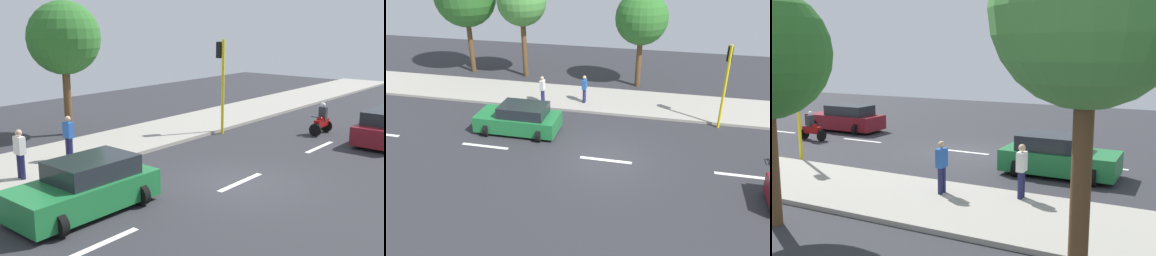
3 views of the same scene
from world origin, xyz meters
The scene contains 13 objects.
ground_plane centered at (0.00, 0.00, -0.05)m, with size 40.00×60.00×0.10m, color #2D2D33.
sidewalk centered at (7.00, 0.00, 0.07)m, with size 4.00×60.00×0.15m, color #9E998E.
lane_stripe_far_north centered at (0.00, -12.00, 0.01)m, with size 0.20×2.40×0.01m, color white.
lane_stripe_north centered at (0.00, -6.00, 0.01)m, with size 0.20×2.40×0.01m, color white.
lane_stripe_mid centered at (0.00, 0.00, 0.01)m, with size 0.20×2.40×0.01m, color white.
lane_stripe_south centered at (0.00, 6.00, 0.01)m, with size 0.20×2.40×0.01m, color white.
car_green centered at (1.96, 4.89, 0.71)m, with size 2.36×4.27×1.52m.
car_maroon centered at (-1.96, -8.72, 0.71)m, with size 2.22×4.52×1.52m.
motorcycle centered at (1.07, -8.38, 0.64)m, with size 0.60×1.30×1.53m.
pedestrian_near_signal centered at (6.28, 2.35, 1.06)m, with size 0.40×0.24×1.69m.
pedestrian_by_tree centered at (5.60, 4.76, 1.06)m, with size 0.40×0.24×1.69m.
traffic_light_corner centered at (4.85, -5.36, 2.93)m, with size 0.49×0.24×4.50m.
street_tree_south centered at (10.64, 7.66, 5.28)m, with size 3.38×3.38×7.01m.
Camera 3 is at (18.56, 9.37, 4.65)m, focal length 43.12 mm.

